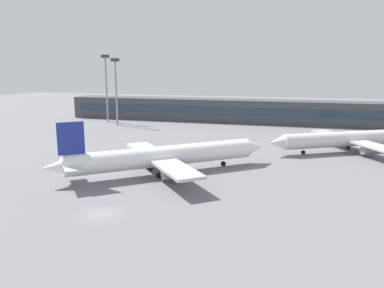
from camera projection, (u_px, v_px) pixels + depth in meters
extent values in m
plane|color=slate|center=(182.00, 155.00, 93.96)|extent=(400.00, 400.00, 0.00)
cube|color=#3F4247|center=(228.00, 110.00, 151.95)|extent=(133.70, 12.00, 9.00)
cube|color=#263847|center=(225.00, 111.00, 146.16)|extent=(127.01, 0.16, 2.80)
cylinder|color=white|center=(164.00, 156.00, 77.22)|extent=(32.88, 28.77, 4.18)
cone|color=white|center=(253.00, 147.00, 86.00)|extent=(6.07, 6.00, 3.97)
cone|color=white|center=(54.00, 167.00, 68.53)|extent=(5.08, 4.93, 2.92)
cube|color=navy|center=(71.00, 138.00, 68.86)|extent=(3.94, 3.43, 6.04)
cube|color=silver|center=(71.00, 164.00, 69.70)|extent=(9.45, 10.37, 0.26)
cube|color=silver|center=(159.00, 158.00, 76.84)|extent=(25.34, 28.56, 0.55)
cylinder|color=gray|center=(171.00, 174.00, 71.27)|extent=(4.10, 3.95, 2.20)
cylinder|color=gray|center=(149.00, 159.00, 83.04)|extent=(4.10, 3.95, 2.20)
cylinder|color=black|center=(223.00, 164.00, 83.44)|extent=(1.12, 1.05, 1.10)
cylinder|color=black|center=(159.00, 175.00, 74.39)|extent=(1.12, 1.05, 1.10)
cylinder|color=black|center=(150.00, 168.00, 79.49)|extent=(1.12, 1.05, 1.10)
cylinder|color=silver|center=(349.00, 139.00, 97.34)|extent=(33.90, 21.91, 3.90)
cone|color=silver|center=(277.00, 143.00, 92.46)|extent=(5.57, 5.36, 3.70)
cube|color=silver|center=(352.00, 140.00, 97.65)|extent=(19.71, 29.09, 0.51)
cylinder|color=gray|center=(337.00, 141.00, 103.78)|extent=(3.87, 3.42, 2.05)
cylinder|color=gray|center=(368.00, 150.00, 92.09)|extent=(3.87, 3.42, 2.05)
cylinder|color=black|center=(303.00, 152.00, 94.79)|extent=(1.09, 0.87, 1.03)
cylinder|color=black|center=(348.00, 147.00, 100.94)|extent=(1.09, 0.87, 1.03)
cylinder|color=black|center=(361.00, 151.00, 95.87)|extent=(1.09, 0.87, 1.03)
cylinder|color=gray|center=(116.00, 94.00, 140.99)|extent=(0.70, 0.70, 23.68)
cube|color=#333338|center=(115.00, 60.00, 138.52)|extent=(3.20, 0.80, 1.20)
cylinder|color=gray|center=(107.00, 90.00, 149.72)|extent=(0.70, 0.70, 25.22)
cube|color=#333338|center=(105.00, 56.00, 147.10)|extent=(3.20, 0.80, 1.20)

